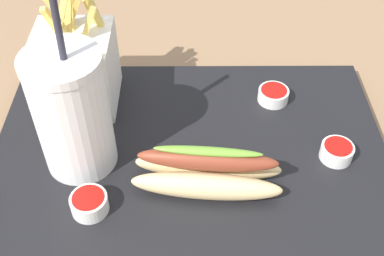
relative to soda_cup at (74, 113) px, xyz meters
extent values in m
cube|color=#8C6B4C|center=(0.13, 0.02, -0.10)|extent=(2.40, 2.40, 0.02)
cube|color=black|center=(0.13, 0.02, -0.08)|extent=(0.47, 0.31, 0.02)
cylinder|color=white|center=(0.00, 0.00, -0.01)|extent=(0.08, 0.08, 0.14)
cylinder|color=white|center=(0.00, 0.00, 0.07)|extent=(0.08, 0.08, 0.01)
cylinder|color=#262633|center=(0.01, 0.00, 0.11)|extent=(0.01, 0.01, 0.09)
cube|color=white|center=(-0.02, 0.11, -0.02)|extent=(0.10, 0.09, 0.10)
cube|color=#E5C660|center=(-0.01, 0.13, 0.04)|extent=(0.04, 0.02, 0.07)
cube|color=#E5C660|center=(-0.02, 0.08, 0.06)|extent=(0.03, 0.04, 0.08)
cube|color=#E5C660|center=(-0.02, 0.09, 0.04)|extent=(0.01, 0.03, 0.06)
cube|color=#E5C660|center=(0.01, 0.13, 0.04)|extent=(0.03, 0.02, 0.07)
cube|color=#E5C660|center=(-0.04, 0.12, 0.03)|extent=(0.02, 0.02, 0.06)
cube|color=#E5C660|center=(0.00, 0.10, 0.03)|extent=(0.03, 0.01, 0.06)
cube|color=#E5C660|center=(0.01, 0.14, 0.03)|extent=(0.03, 0.03, 0.06)
cube|color=#E5C660|center=(-0.02, 0.13, 0.04)|extent=(0.01, 0.04, 0.07)
cube|color=#E5C660|center=(-0.03, 0.12, 0.05)|extent=(0.04, 0.01, 0.07)
cube|color=#E5C660|center=(-0.01, 0.10, 0.05)|extent=(0.02, 0.03, 0.09)
ellipsoid|color=#E5C689|center=(0.14, -0.05, -0.06)|extent=(0.17, 0.04, 0.03)
ellipsoid|color=#E5C689|center=(0.15, -0.03, -0.06)|extent=(0.17, 0.04, 0.03)
ellipsoid|color=brown|center=(0.14, -0.04, -0.03)|extent=(0.15, 0.04, 0.02)
ellipsoid|color=#6B9E33|center=(0.14, -0.04, -0.02)|extent=(0.12, 0.02, 0.01)
cylinder|color=white|center=(0.30, 0.00, -0.07)|extent=(0.04, 0.04, 0.02)
cylinder|color=#B2140F|center=(0.30, 0.00, -0.06)|extent=(0.03, 0.03, 0.01)
cylinder|color=white|center=(0.02, -0.07, -0.06)|extent=(0.04, 0.04, 0.02)
cylinder|color=#B2140F|center=(0.02, -0.07, -0.06)|extent=(0.03, 0.03, 0.01)
cylinder|color=white|center=(0.23, 0.10, -0.07)|extent=(0.04, 0.04, 0.02)
cylinder|color=#B2140F|center=(0.23, 0.10, -0.06)|extent=(0.03, 0.03, 0.01)
camera|label=1|loc=(0.12, -0.38, 0.35)|focal=45.21mm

